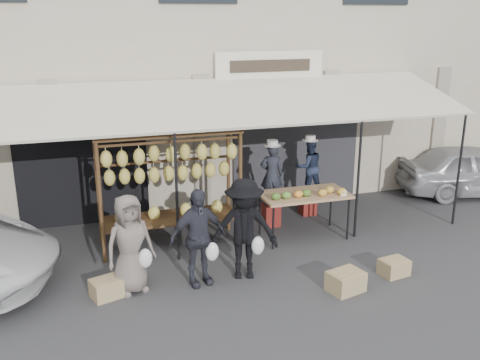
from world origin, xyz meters
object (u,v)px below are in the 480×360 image
at_px(crate_near_b, 394,267).
at_px(sedan, 475,170).
at_px(customer_left, 130,244).
at_px(vendor_right, 309,167).
at_px(produce_table, 305,195).
at_px(crate_far, 108,288).
at_px(banana_rack, 169,166).
at_px(customer_right, 244,229).
at_px(customer_mid, 198,237).
at_px(vendor_left, 272,175).
at_px(crate_near_a, 346,281).

relative_size(crate_near_b, sedan, 0.13).
distance_m(customer_left, sedan, 8.78).
bearing_deg(vendor_right, customer_left, 31.41).
relative_size(produce_table, crate_near_b, 3.74).
height_order(crate_far, sedan, sedan).
height_order(vendor_right, customer_left, vendor_right).
bearing_deg(banana_rack, customer_left, -120.78).
distance_m(customer_right, crate_near_b, 2.61).
relative_size(customer_mid, sedan, 0.45).
bearing_deg(customer_mid, crate_far, 168.52).
distance_m(customer_mid, crate_near_b, 3.33).
xyz_separation_m(customer_left, customer_mid, (1.05, -0.07, 0.01)).
relative_size(produce_table, customer_left, 1.07).
bearing_deg(banana_rack, crate_far, -128.81).
height_order(customer_left, sedan, customer_left).
bearing_deg(vendor_right, banana_rack, 16.02).
xyz_separation_m(vendor_left, customer_mid, (-2.00, -2.02, -0.29)).
height_order(vendor_left, vendor_right, vendor_left).
relative_size(vendor_right, sedan, 0.34).
height_order(produce_table, crate_near_a, produce_table).
height_order(banana_rack, customer_left, banana_rack).
xyz_separation_m(vendor_right, customer_right, (-2.23, -2.40, -0.22)).
bearing_deg(produce_table, customer_left, -161.77).
bearing_deg(customer_left, sedan, -2.39).
relative_size(customer_mid, customer_right, 0.95).
height_order(customer_mid, crate_far, customer_mid).
height_order(vendor_left, customer_mid, vendor_left).
height_order(banana_rack, customer_right, banana_rack).
xyz_separation_m(produce_table, customer_left, (-3.44, -1.13, -0.08)).
bearing_deg(crate_near_b, crate_far, 171.70).
relative_size(vendor_right, crate_near_a, 2.29).
relative_size(vendor_right, customer_right, 0.72).
bearing_deg(vendor_left, crate_near_b, 128.96).
bearing_deg(sedan, crate_near_a, 136.17).
distance_m(customer_right, sedan, 7.06).
xyz_separation_m(customer_mid, crate_near_b, (3.19, -0.69, -0.67)).
relative_size(customer_left, customer_right, 0.94).
distance_m(produce_table, customer_left, 3.63).
bearing_deg(vendor_right, crate_far, 30.05).
distance_m(crate_near_a, crate_far, 3.71).
relative_size(customer_left, crate_near_a, 2.96).
relative_size(vendor_left, crate_far, 2.63).
height_order(customer_right, crate_near_a, customer_right).
relative_size(produce_table, crate_far, 3.51).
xyz_separation_m(customer_mid, crate_near_a, (2.16, -0.94, -0.64)).
bearing_deg(sedan, customer_left, 119.03).
distance_m(produce_table, customer_mid, 2.68).
bearing_deg(customer_left, customer_right, -20.26).
height_order(produce_table, crate_far, produce_table).
distance_m(banana_rack, crate_near_a, 3.70).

